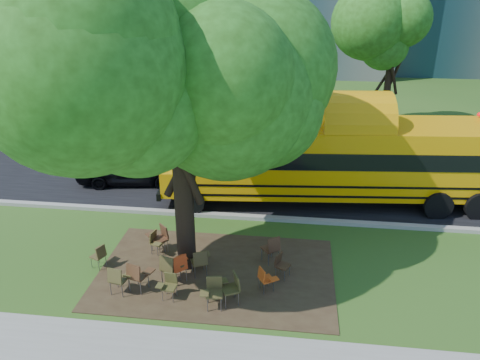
# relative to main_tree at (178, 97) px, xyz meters

# --- Properties ---
(ground) EXTENTS (160.00, 160.00, 0.00)m
(ground) POSITION_rel_main_tree_xyz_m (-0.06, 0.22, -5.26)
(ground) COLOR #244A17
(ground) RESTS_ON ground
(dirt_patch) EXTENTS (7.00, 4.50, 0.03)m
(dirt_patch) POSITION_rel_main_tree_xyz_m (0.94, -0.28, -5.25)
(dirt_patch) COLOR #382819
(dirt_patch) RESTS_ON ground
(asphalt_road) EXTENTS (80.00, 8.00, 0.04)m
(asphalt_road) POSITION_rel_main_tree_xyz_m (-0.06, 7.22, -5.24)
(asphalt_road) COLOR black
(asphalt_road) RESTS_ON ground
(kerb_near) EXTENTS (80.00, 0.25, 0.14)m
(kerb_near) POSITION_rel_main_tree_xyz_m (-0.06, 3.22, -5.19)
(kerb_near) COLOR gray
(kerb_near) RESTS_ON ground
(kerb_far) EXTENTS (80.00, 0.25, 0.14)m
(kerb_far) POSITION_rel_main_tree_xyz_m (-0.06, 11.32, -5.19)
(kerb_far) COLOR gray
(kerb_far) RESTS_ON ground
(bg_tree_0) EXTENTS (5.20, 5.20, 7.18)m
(bg_tree_0) POSITION_rel_main_tree_xyz_m (-12.06, 13.22, -0.69)
(bg_tree_0) COLOR black
(bg_tree_0) RESTS_ON ground
(bg_tree_2) EXTENTS (4.80, 4.80, 6.62)m
(bg_tree_2) POSITION_rel_main_tree_xyz_m (-5.06, 16.22, -1.05)
(bg_tree_2) COLOR black
(bg_tree_2) RESTS_ON ground
(bg_tree_3) EXTENTS (5.60, 5.60, 7.84)m
(bg_tree_3) POSITION_rel_main_tree_xyz_m (7.94, 14.22, -0.23)
(bg_tree_3) COLOR black
(bg_tree_3) RESTS_ON ground
(main_tree) EXTENTS (7.20, 7.20, 8.87)m
(main_tree) POSITION_rel_main_tree_xyz_m (0.00, 0.00, 0.00)
(main_tree) COLOR black
(main_tree) RESTS_ON ground
(school_bus) EXTENTS (13.08, 3.98, 3.15)m
(school_bus) POSITION_rel_main_tree_xyz_m (5.10, 5.14, -3.44)
(school_bus) COLOR orange
(school_bus) RESTS_ON ground
(chair_0) EXTENTS (0.67, 0.54, 0.92)m
(chair_0) POSITION_rel_main_tree_xyz_m (-1.54, -1.62, -4.69)
(chair_0) COLOR #4B4320
(chair_0) RESTS_ON ground
(chair_1) EXTENTS (0.75, 0.59, 0.97)m
(chair_1) POSITION_rel_main_tree_xyz_m (-1.06, -1.43, -4.67)
(chair_1) COLOR #4C2F1B
(chair_1) RESTS_ON ground
(chair_2) EXTENTS (0.65, 0.82, 0.95)m
(chair_2) POSITION_rel_main_tree_xyz_m (-0.03, -0.84, -4.67)
(chair_2) COLOR red
(chair_2) RESTS_ON ground
(chair_3) EXTENTS (0.54, 0.45, 0.77)m
(chair_3) POSITION_rel_main_tree_xyz_m (-0.13, -1.60, -4.78)
(chair_3) COLOR #46421E
(chair_3) RESTS_ON ground
(chair_4) EXTENTS (0.77, 0.60, 0.97)m
(chair_4) POSITION_rel_main_tree_xyz_m (-0.25, -0.96, -4.66)
(chair_4) COLOR #453D1D
(chair_4) RESTS_ON ground
(chair_5) EXTENTS (0.61, 0.61, 0.91)m
(chair_5) POSITION_rel_main_tree_xyz_m (1.14, -1.81, -4.70)
(chair_5) COLOR #4C4321
(chair_5) RESTS_ON ground
(chair_6) EXTENTS (0.74, 0.63, 0.93)m
(chair_6) POSITION_rel_main_tree_xyz_m (1.60, -1.59, -4.69)
(chair_6) COLOR #443E1D
(chair_6) RESTS_ON ground
(chair_7) EXTENTS (0.64, 0.52, 0.77)m
(chair_7) POSITION_rel_main_tree_xyz_m (2.47, -0.99, -4.79)
(chair_7) COLOR #CB4E15
(chair_7) RESTS_ON ground
(chair_8) EXTENTS (0.49, 0.63, 0.78)m
(chair_8) POSITION_rel_main_tree_xyz_m (-2.61, -0.41, -4.78)
(chair_8) COLOR #4B3F20
(chair_8) RESTS_ON ground
(chair_9) EXTENTS (0.80, 0.63, 0.93)m
(chair_9) POSITION_rel_main_tree_xyz_m (-1.02, 0.69, -4.69)
(chair_9) COLOR #492B1A
(chair_9) RESTS_ON ground
(chair_10) EXTENTS (0.48, 0.61, 0.79)m
(chair_10) POSITION_rel_main_tree_xyz_m (-1.12, 0.54, -4.78)
(chair_10) COLOR brown
(chair_10) RESTS_ON ground
(chair_11) EXTENTS (0.62, 0.72, 0.91)m
(chair_11) POSITION_rel_main_tree_xyz_m (0.52, -0.48, -4.70)
(chair_11) COLOR #473B1F
(chair_11) RESTS_ON ground
(chair_12) EXTENTS (0.50, 0.64, 0.77)m
(chair_12) POSITION_rel_main_tree_xyz_m (2.88, -0.24, -4.79)
(chair_12) COLOR #3F2716
(chair_12) RESTS_ON ground
(chair_13) EXTENTS (0.63, 0.80, 0.94)m
(chair_13) POSITION_rel_main_tree_xyz_m (2.57, 0.49, -4.68)
(chair_13) COLOR #4C2D1B
(chair_13) RESTS_ON ground
(black_car) EXTENTS (4.60, 2.36, 1.50)m
(black_car) POSITION_rel_main_tree_xyz_m (-3.77, 5.85, -4.51)
(black_car) COLOR black
(black_car) RESTS_ON ground
(bg_car_silver) EXTENTS (4.08, 1.58, 1.32)m
(bg_car_silver) POSITION_rel_main_tree_xyz_m (-11.91, 10.98, -4.60)
(bg_car_silver) COLOR #A8A7AD
(bg_car_silver) RESTS_ON ground
(bg_car_red) EXTENTS (4.66, 2.36, 1.26)m
(bg_car_red) POSITION_rel_main_tree_xyz_m (-8.85, 10.42, -4.63)
(bg_car_red) COLOR #560F0E
(bg_car_red) RESTS_ON ground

